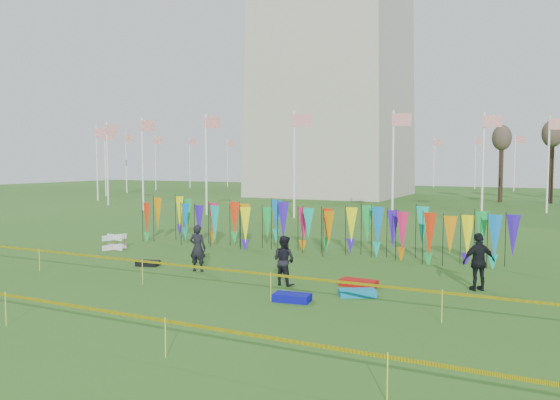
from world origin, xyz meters
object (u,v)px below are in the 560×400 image
at_px(person_right, 479,262).
at_px(kite_bag_teal, 357,293).
at_px(person_mid, 284,260).
at_px(box_kite, 115,242).
at_px(kite_bag_black, 148,263).
at_px(kite_bag_blue, 292,297).
at_px(kite_bag_red, 359,283).
at_px(person_left, 198,248).

bearing_deg(person_right, kite_bag_teal, 1.58).
bearing_deg(person_mid, person_right, -150.58).
relative_size(box_kite, kite_bag_black, 0.83).
distance_m(kite_bag_blue, kite_bag_red, 3.06).
distance_m(person_left, person_mid, 4.06).
xyz_separation_m(kite_bag_blue, kite_bag_black, (-7.70, 2.51, -0.01)).
bearing_deg(kite_bag_blue, person_mid, 122.53).
relative_size(box_kite, kite_bag_red, 0.60).
relative_size(person_right, kite_bag_red, 1.55).
xyz_separation_m(person_right, kite_bag_red, (-3.74, -1.18, -0.85)).
relative_size(kite_bag_blue, kite_bag_black, 1.25).
relative_size(kite_bag_red, kite_bag_teal, 1.08).
bearing_deg(person_right, box_kite, -38.91).
xyz_separation_m(person_mid, kite_bag_black, (-6.51, 0.64, -0.76)).
distance_m(box_kite, kite_bag_blue, 12.81).
xyz_separation_m(person_right, kite_bag_teal, (-3.33, -2.53, -0.85)).
relative_size(kite_bag_red, kite_bag_black, 1.38).
relative_size(person_left, kite_bag_blue, 1.63).
height_order(person_left, kite_bag_teal, person_left).
bearing_deg(kite_bag_blue, kite_bag_teal, 42.75).
height_order(box_kite, kite_bag_black, box_kite).
height_order(box_kite, person_left, person_left).
xyz_separation_m(box_kite, kite_bag_red, (13.00, -2.14, -0.26)).
bearing_deg(kite_bag_teal, box_kite, 165.40).
height_order(person_left, kite_bag_red, person_left).
distance_m(kite_bag_red, kite_bag_teal, 1.41).
bearing_deg(kite_bag_black, box_kite, 149.12).
xyz_separation_m(kite_bag_blue, kite_bag_red, (1.19, 2.82, -0.00)).
height_order(box_kite, person_mid, person_mid).
xyz_separation_m(box_kite, person_left, (6.60, -2.48, 0.54)).
bearing_deg(person_left, kite_bag_black, -9.33).
height_order(kite_bag_blue, kite_bag_teal, kite_bag_blue).
xyz_separation_m(person_right, kite_bag_black, (-12.63, -1.49, -0.86)).
distance_m(kite_bag_blue, kite_bag_teal, 2.17).
bearing_deg(kite_bag_red, kite_bag_teal, -73.33).
distance_m(person_left, kite_bag_teal, 6.93).
relative_size(person_mid, kite_bag_blue, 1.53).
distance_m(kite_bag_red, kite_bag_black, 8.90).
height_order(person_right, kite_bag_black, person_right).
relative_size(box_kite, person_left, 0.41).
relative_size(person_left, person_right, 0.95).
distance_m(person_right, kite_bag_red, 4.01).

